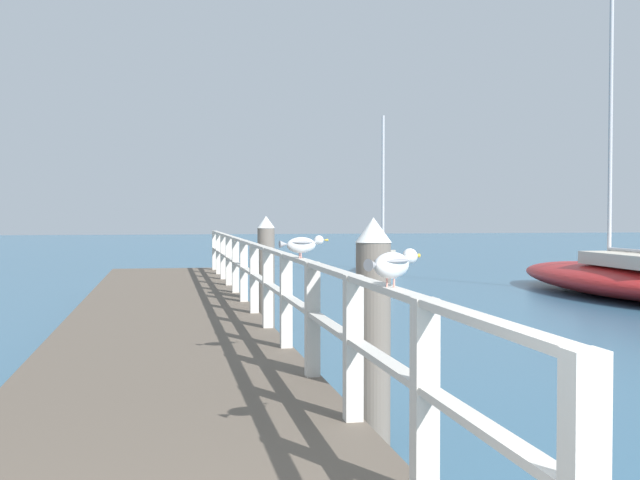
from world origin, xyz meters
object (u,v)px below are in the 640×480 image
object	(u,v)px
seagull_foreground	(393,264)
seagull_background	(302,244)
dock_piling_far	(266,274)
boat_1	(620,277)
boat_2	(382,262)
dock_piling_near	(373,336)

from	to	relation	value
seagull_foreground	seagull_background	size ratio (longest dim) A/B	0.85
dock_piling_far	boat_1	distance (m)	10.11
dock_piling_far	boat_2	xyz separation A→B (m)	(5.88, 14.42, -0.69)
seagull_foreground	boat_1	xyz separation A→B (m)	(9.42, 13.35, -1.23)
dock_piling_far	seagull_background	size ratio (longest dim) A/B	4.05
seagull_foreground	seagull_background	world-z (taller)	same
seagull_foreground	seagull_background	distance (m)	3.10
dock_piling_near	boat_1	xyz separation A→B (m)	(9.05, 11.48, -0.52)
dock_piling_near	boat_1	distance (m)	14.63
seagull_foreground	boat_2	xyz separation A→B (m)	(6.25, 23.31, -1.39)
seagull_background	boat_2	bearing A→B (deg)	155.06
seagull_background	boat_2	distance (m)	21.20
dock_piling_near	seagull_foreground	bearing A→B (deg)	-101.27
dock_piling_near	seagull_foreground	xyz separation A→B (m)	(-0.37, -1.87, 0.70)
seagull_background	boat_1	world-z (taller)	boat_1
dock_piling_near	boat_2	bearing A→B (deg)	74.66
dock_piling_far	seagull_background	distance (m)	5.85
seagull_foreground	dock_piling_far	bearing A→B (deg)	140.62
dock_piling_near	seagull_background	size ratio (longest dim) A/B	4.05
dock_piling_near	boat_2	world-z (taller)	boat_2
boat_1	boat_2	distance (m)	10.45
dock_piling_near	boat_2	size ratio (longest dim) A/B	0.35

